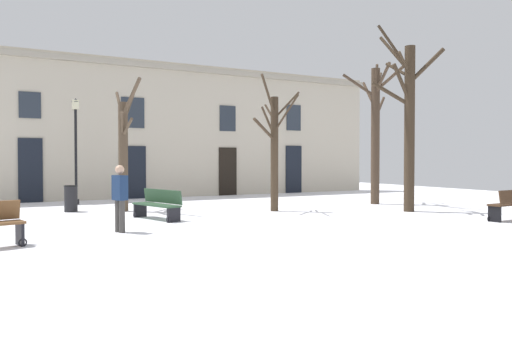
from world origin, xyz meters
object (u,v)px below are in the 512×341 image
(tree_right_of_center, at_px, (274,148))
(litter_bin, at_px, (71,198))
(bench_back_to_back_left, at_px, (512,204))
(person_strolling, at_px, (120,195))
(tree_center, at_px, (124,147))
(streetlamp, at_px, (76,140))
(tree_left_of_center, at_px, (408,119))
(bench_back_to_back_right, at_px, (158,204))
(tree_near_facade, at_px, (376,128))

(tree_right_of_center, xyz_separation_m, litter_bin, (-6.09, 2.91, -1.68))
(bench_back_to_back_left, bearing_deg, person_strolling, -19.25)
(tree_center, distance_m, streetlamp, 3.53)
(tree_left_of_center, bearing_deg, bench_back_to_back_right, 167.71)
(tree_center, height_order, person_strolling, tree_center)
(litter_bin, distance_m, person_strolling, 5.35)
(streetlamp, bearing_deg, litter_bin, -99.77)
(tree_left_of_center, height_order, bench_back_to_back_left, tree_left_of_center)
(tree_right_of_center, bearing_deg, tree_left_of_center, -28.27)
(tree_near_facade, relative_size, bench_back_to_back_right, 2.80)
(tree_center, distance_m, bench_back_to_back_left, 12.07)
(streetlamp, bearing_deg, bench_back_to_back_left, -46.16)
(tree_center, relative_size, person_strolling, 2.71)
(tree_right_of_center, xyz_separation_m, bench_back_to_back_right, (-4.06, -0.37, -1.68))
(bench_back_to_back_left, relative_size, person_strolling, 1.02)
(streetlamp, height_order, litter_bin, streetlamp)
(tree_center, relative_size, litter_bin, 4.94)
(tree_center, xyz_separation_m, bench_back_to_back_right, (0.41, -2.68, -1.71))
(person_strolling, bearing_deg, bench_back_to_back_right, 124.38)
(tree_right_of_center, bearing_deg, bench_back_to_back_right, -174.78)
(person_strolling, bearing_deg, streetlamp, 161.11)
(tree_center, bearing_deg, bench_back_to_back_left, -39.08)
(tree_right_of_center, bearing_deg, person_strolling, -156.64)
(tree_right_of_center, height_order, litter_bin, tree_right_of_center)
(bench_back_to_back_left, distance_m, bench_back_to_back_right, 10.10)
(bench_back_to_back_left, bearing_deg, bench_back_to_back_right, -32.63)
(tree_near_facade, distance_m, bench_back_to_back_right, 9.25)
(tree_near_facade, bearing_deg, streetlamp, 153.60)
(person_strolling, bearing_deg, litter_bin, 166.45)
(streetlamp, bearing_deg, bench_back_to_back_right, -75.45)
(tree_right_of_center, height_order, person_strolling, tree_right_of_center)
(streetlamp, distance_m, person_strolling, 8.19)
(tree_right_of_center, relative_size, bench_back_to_back_left, 2.73)
(tree_left_of_center, xyz_separation_m, litter_bin, (-10.02, 5.03, -2.65))
(tree_near_facade, relative_size, person_strolling, 3.34)
(litter_bin, bearing_deg, tree_near_facade, -12.69)
(tree_left_of_center, relative_size, tree_near_facade, 1.17)
(tree_right_of_center, bearing_deg, streetlamp, 134.95)
(tree_near_facade, xyz_separation_m, streetlamp, (-10.42, 5.17, -0.48))
(tree_center, bearing_deg, person_strolling, -102.75)
(tree_center, distance_m, person_strolling, 4.99)
(tree_right_of_center, relative_size, bench_back_to_back_right, 2.33)
(tree_left_of_center, distance_m, bench_back_to_back_left, 4.16)
(streetlamp, relative_size, litter_bin, 4.69)
(litter_bin, bearing_deg, tree_left_of_center, -26.64)
(litter_bin, bearing_deg, tree_right_of_center, -25.56)
(litter_bin, bearing_deg, bench_back_to_back_right, -58.32)
(streetlamp, bearing_deg, person_strolling, -89.41)
(tree_center, bearing_deg, litter_bin, 159.56)
(tree_center, relative_size, bench_back_to_back_left, 2.66)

